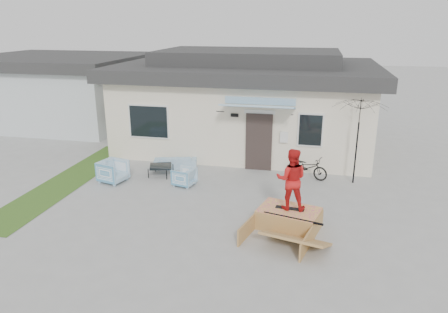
% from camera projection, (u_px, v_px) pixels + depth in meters
% --- Properties ---
extents(ground, '(90.00, 90.00, 0.00)m').
position_uv_depth(ground, '(199.00, 220.00, 11.50)').
color(ground, '#989996').
rests_on(ground, ground).
extents(grass_strip, '(1.40, 8.00, 0.01)m').
position_uv_depth(grass_strip, '(70.00, 180.00, 14.42)').
color(grass_strip, '#32581E').
rests_on(grass_strip, ground).
extents(house, '(10.80, 8.49, 4.10)m').
position_uv_depth(house, '(248.00, 100.00, 18.32)').
color(house, '#EEE2C3').
rests_on(house, ground).
extents(neighbor_house, '(8.60, 7.60, 3.50)m').
position_uv_depth(neighbor_house, '(60.00, 88.00, 22.39)').
color(neighbor_house, silver).
rests_on(neighbor_house, ground).
extents(loveseat, '(1.64, 0.85, 0.61)m').
position_uv_depth(loveseat, '(175.00, 160.00, 15.56)').
color(loveseat, '#408DBC').
rests_on(loveseat, ground).
extents(armchair_left, '(0.93, 0.97, 0.84)m').
position_uv_depth(armchair_left, '(113.00, 170.00, 14.13)').
color(armchair_left, '#408DBC').
rests_on(armchair_left, ground).
extents(armchair_right, '(0.75, 0.78, 0.67)m').
position_uv_depth(armchair_right, '(184.00, 176.00, 13.85)').
color(armchair_right, '#408DBC').
rests_on(armchair_right, ground).
extents(coffee_table, '(0.96, 0.96, 0.37)m').
position_uv_depth(coffee_table, '(161.00, 171.00, 14.78)').
color(coffee_table, black).
rests_on(coffee_table, ground).
extents(bicycle, '(1.56, 1.06, 0.94)m').
position_uv_depth(bicycle, '(308.00, 165.00, 14.50)').
color(bicycle, black).
rests_on(bicycle, ground).
extents(patio_umbrella, '(1.94, 1.82, 2.20)m').
position_uv_depth(patio_umbrella, '(358.00, 133.00, 13.64)').
color(patio_umbrella, black).
rests_on(patio_umbrella, ground).
extents(skate_ramp, '(2.00, 2.37, 0.51)m').
position_uv_depth(skate_ramp, '(289.00, 218.00, 11.04)').
color(skate_ramp, '#A77A41').
rests_on(skate_ramp, ground).
extents(skateboard, '(0.77, 0.27, 0.05)m').
position_uv_depth(skateboard, '(290.00, 208.00, 11.00)').
color(skateboard, black).
rests_on(skateboard, skate_ramp).
extents(skater, '(0.82, 0.65, 1.63)m').
position_uv_depth(skater, '(291.00, 178.00, 10.74)').
color(skater, red).
rests_on(skater, skateboard).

